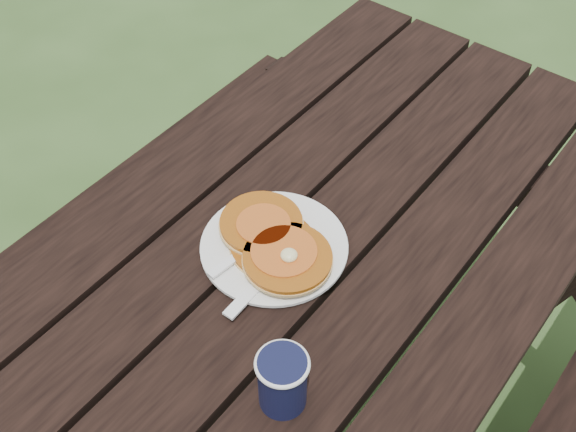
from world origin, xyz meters
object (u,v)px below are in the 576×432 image
Objects in this scene: coffee_cup at (282,379)px; pancake_stack at (275,243)px; picnic_table at (249,432)px; plate at (274,247)px.

pancake_stack is at bearing 130.90° from coffee_cup.
coffee_cup reaches higher than picnic_table.
picnic_table is 0.42m from plate.
coffee_cup is (0.18, -0.21, 0.03)m from pancake_stack.
pancake_stack is at bearing 106.90° from picnic_table.
coffee_cup is at bearing -48.91° from plate.
coffee_cup is at bearing -49.10° from pancake_stack.
picnic_table is at bearing 155.00° from coffee_cup.
picnic_table is 7.43× the size of plate.
plate is 2.38× the size of coffee_cup.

